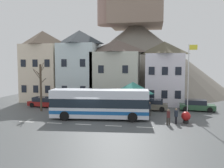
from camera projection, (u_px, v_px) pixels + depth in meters
ground_plane at (89, 120)px, 25.14m from camera, size 40.00×60.00×0.07m
townhouse_00 at (43, 66)px, 37.96m from camera, size 5.75×5.23×11.13m
townhouse_01 at (80, 66)px, 37.27m from camera, size 5.63×5.99×11.13m
townhouse_02 at (117, 71)px, 36.71m from camera, size 6.93×6.83×9.62m
townhouse_03 at (164, 73)px, 35.40m from camera, size 5.31×6.72×9.22m
hilltop_castle at (136, 55)px, 52.02m from camera, size 38.67×38.67×21.86m
transit_bus at (100, 104)px, 25.39m from camera, size 10.57×3.42×3.16m
bus_shelter at (133, 88)px, 28.00m from camera, size 3.60×3.60×3.78m
parked_car_00 at (45, 102)px, 32.70m from camera, size 4.65×2.35×1.33m
parked_car_01 at (78, 103)px, 32.15m from camera, size 4.39×2.25×1.27m
parked_car_02 at (197, 105)px, 29.98m from camera, size 4.40×2.21×1.39m
parked_car_03 at (152, 105)px, 30.34m from camera, size 4.21×2.07×1.38m
pedestrian_00 at (149, 108)px, 26.78m from camera, size 0.33×0.33×1.61m
pedestrian_01 at (168, 116)px, 22.84m from camera, size 0.37×0.33×1.57m
pedestrian_02 at (176, 116)px, 23.34m from camera, size 0.36×0.39×1.53m
public_bench at (130, 106)px, 30.52m from camera, size 1.74×0.48×0.87m
flagpole at (189, 75)px, 26.68m from camera, size 0.95×0.10×8.09m
harbour_buoy at (186, 117)px, 23.59m from camera, size 0.92×0.92×1.17m
bare_tree_00 at (41, 86)px, 29.47m from camera, size 1.89×1.41×6.06m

